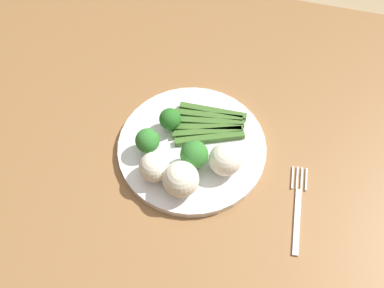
% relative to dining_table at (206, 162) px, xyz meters
% --- Properties ---
extents(ground_plane, '(6.00, 6.00, 0.02)m').
position_rel_dining_table_xyz_m(ground_plane, '(0.00, 0.00, -0.66)').
color(ground_plane, tan).
extents(dining_table, '(1.46, 0.83, 0.76)m').
position_rel_dining_table_xyz_m(dining_table, '(0.00, 0.00, 0.00)').
color(dining_table, olive).
rests_on(dining_table, ground_plane).
extents(plate, '(0.27, 0.27, 0.01)m').
position_rel_dining_table_xyz_m(plate, '(-0.02, -0.04, 0.11)').
color(plate, white).
rests_on(plate, dining_table).
extents(asparagus_bundle, '(0.14, 0.10, 0.01)m').
position_rel_dining_table_xyz_m(asparagus_bundle, '(-0.00, 0.01, 0.13)').
color(asparagus_bundle, '#3D6626').
rests_on(asparagus_bundle, plate).
extents(broccoli_back_right, '(0.05, 0.05, 0.06)m').
position_rel_dining_table_xyz_m(broccoli_back_right, '(-0.01, -0.08, 0.15)').
color(broccoli_back_right, '#609E3D').
rests_on(broccoli_back_right, plate).
extents(broccoli_back, '(0.04, 0.04, 0.05)m').
position_rel_dining_table_xyz_m(broccoli_back, '(-0.07, -0.01, 0.15)').
color(broccoli_back, '#568E33').
rests_on(broccoli_back, plate).
extents(broccoli_right, '(0.04, 0.04, 0.05)m').
position_rel_dining_table_xyz_m(broccoli_right, '(-0.09, -0.07, 0.15)').
color(broccoli_right, '#609E3D').
rests_on(broccoli_right, plate).
extents(cauliflower_mid, '(0.06, 0.06, 0.06)m').
position_rel_dining_table_xyz_m(cauliflower_mid, '(-0.02, -0.13, 0.15)').
color(cauliflower_mid, white).
rests_on(cauliflower_mid, plate).
extents(cauliflower_outer_edge, '(0.06, 0.06, 0.06)m').
position_rel_dining_table_xyz_m(cauliflower_outer_edge, '(0.05, -0.07, 0.15)').
color(cauliflower_outer_edge, white).
rests_on(cauliflower_outer_edge, plate).
extents(cauliflower_front_left, '(0.05, 0.05, 0.05)m').
position_rel_dining_table_xyz_m(cauliflower_front_left, '(-0.07, -0.11, 0.15)').
color(cauliflower_front_left, white).
rests_on(cauliflower_front_left, plate).
extents(fork, '(0.03, 0.17, 0.00)m').
position_rel_dining_table_xyz_m(fork, '(0.18, -0.11, 0.11)').
color(fork, silver).
rests_on(fork, dining_table).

